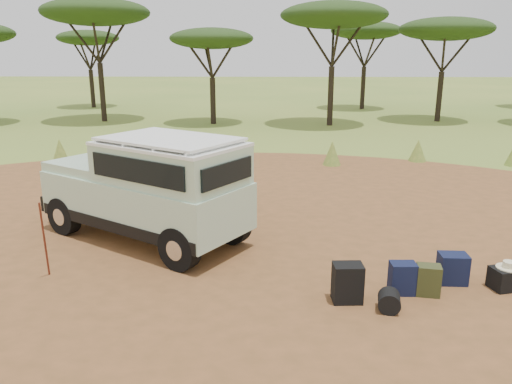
{
  "coord_description": "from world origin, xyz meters",
  "views": [
    {
      "loc": [
        0.94,
        -7.77,
        3.6
      ],
      "look_at": [
        0.69,
        1.49,
        1.0
      ],
      "focal_mm": 35.0,
      "sensor_mm": 36.0,
      "label": 1
    }
  ],
  "objects_px": {
    "safari_vehicle": "(149,190)",
    "backpack_black": "(347,283)",
    "backpack_navy": "(402,278)",
    "backpack_olive": "(428,280)",
    "duffel_navy": "(453,269)",
    "hard_case": "(507,278)",
    "walking_staff": "(44,240)"
  },
  "relations": [
    {
      "from": "safari_vehicle",
      "to": "backpack_black",
      "type": "height_order",
      "value": "safari_vehicle"
    },
    {
      "from": "safari_vehicle",
      "to": "backpack_navy",
      "type": "distance_m",
      "value": 4.96
    },
    {
      "from": "safari_vehicle",
      "to": "backpack_olive",
      "type": "height_order",
      "value": "safari_vehicle"
    },
    {
      "from": "duffel_navy",
      "to": "hard_case",
      "type": "relative_size",
      "value": 1.0
    },
    {
      "from": "safari_vehicle",
      "to": "duffel_navy",
      "type": "xyz_separation_m",
      "value": [
        5.29,
        -1.79,
        -0.77
      ]
    },
    {
      "from": "hard_case",
      "to": "backpack_black",
      "type": "bearing_deg",
      "value": 175.83
    },
    {
      "from": "walking_staff",
      "to": "backpack_olive",
      "type": "distance_m",
      "value": 6.1
    },
    {
      "from": "safari_vehicle",
      "to": "hard_case",
      "type": "distance_m",
      "value": 6.45
    },
    {
      "from": "backpack_black",
      "to": "hard_case",
      "type": "height_order",
      "value": "backpack_black"
    },
    {
      "from": "duffel_navy",
      "to": "backpack_navy",
      "type": "bearing_deg",
      "value": -155.1
    },
    {
      "from": "backpack_olive",
      "to": "hard_case",
      "type": "height_order",
      "value": "backpack_olive"
    },
    {
      "from": "walking_staff",
      "to": "backpack_black",
      "type": "bearing_deg",
      "value": -29.16
    },
    {
      "from": "backpack_black",
      "to": "hard_case",
      "type": "relative_size",
      "value": 1.2
    },
    {
      "from": "backpack_navy",
      "to": "hard_case",
      "type": "distance_m",
      "value": 1.71
    },
    {
      "from": "backpack_navy",
      "to": "walking_staff",
      "type": "bearing_deg",
      "value": 174.47
    },
    {
      "from": "walking_staff",
      "to": "backpack_black",
      "type": "xyz_separation_m",
      "value": [
        4.81,
        -0.66,
        -0.38
      ]
    },
    {
      "from": "backpack_black",
      "to": "safari_vehicle",
      "type": "bearing_deg",
      "value": 141.6
    },
    {
      "from": "walking_staff",
      "to": "duffel_navy",
      "type": "distance_m",
      "value": 6.61
    },
    {
      "from": "backpack_navy",
      "to": "duffel_navy",
      "type": "distance_m",
      "value": 0.98
    },
    {
      "from": "walking_staff",
      "to": "backpack_black",
      "type": "relative_size",
      "value": 2.3
    },
    {
      "from": "walking_staff",
      "to": "duffel_navy",
      "type": "height_order",
      "value": "walking_staff"
    },
    {
      "from": "safari_vehicle",
      "to": "duffel_navy",
      "type": "bearing_deg",
      "value": 13.79
    },
    {
      "from": "backpack_black",
      "to": "backpack_navy",
      "type": "xyz_separation_m",
      "value": [
        0.88,
        0.28,
        -0.05
      ]
    },
    {
      "from": "walking_staff",
      "to": "backpack_navy",
      "type": "xyz_separation_m",
      "value": [
        5.69,
        -0.39,
        -0.42
      ]
    },
    {
      "from": "duffel_navy",
      "to": "safari_vehicle",
      "type": "bearing_deg",
      "value": 162.73
    },
    {
      "from": "backpack_navy",
      "to": "duffel_navy",
      "type": "relative_size",
      "value": 1.02
    },
    {
      "from": "backpack_navy",
      "to": "backpack_olive",
      "type": "bearing_deg",
      "value": -7.77
    },
    {
      "from": "backpack_black",
      "to": "backpack_olive",
      "type": "bearing_deg",
      "value": 7.31
    },
    {
      "from": "backpack_black",
      "to": "backpack_olive",
      "type": "distance_m",
      "value": 1.29
    },
    {
      "from": "safari_vehicle",
      "to": "walking_staff",
      "type": "relative_size",
      "value": 3.31
    },
    {
      "from": "backpack_navy",
      "to": "backpack_olive",
      "type": "distance_m",
      "value": 0.38
    },
    {
      "from": "safari_vehicle",
      "to": "backpack_navy",
      "type": "height_order",
      "value": "safari_vehicle"
    }
  ]
}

